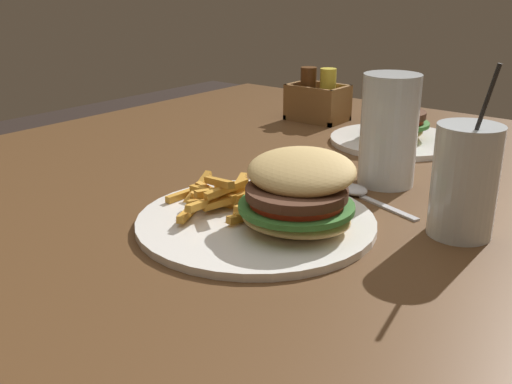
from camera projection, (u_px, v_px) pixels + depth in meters
The scene contains 7 objects.
dining_table at pixel (351, 252), 0.94m from camera, with size 1.40×1.18×0.78m.
meal_plate_near at pixel (277, 206), 0.74m from camera, with size 0.30×0.30×0.11m.
beer_glass at pixel (389, 134), 0.88m from camera, with size 0.08×0.08×0.17m.
juice_glass at pixel (464, 185), 0.71m from camera, with size 0.08×0.08×0.21m.
spoon at pixel (357, 192), 0.86m from camera, with size 0.15×0.07×0.01m.
meal_plate_far at pixel (395, 126), 1.12m from camera, with size 0.24×0.24×0.10m.
condiment_caddy at pixel (318, 101), 1.29m from camera, with size 0.12×0.09×0.11m.
Camera 1 is at (0.42, -0.76, 1.07)m, focal length 42.00 mm.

